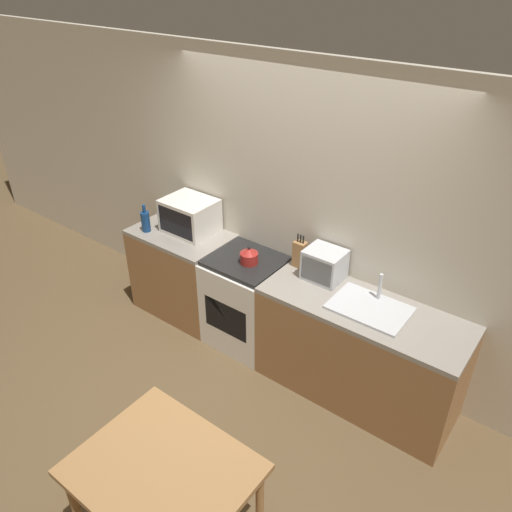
{
  "coord_description": "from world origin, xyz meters",
  "views": [
    {
      "loc": [
        1.99,
        -2.11,
        3.2
      ],
      "look_at": [
        -0.15,
        0.71,
        1.05
      ],
      "focal_mm": 35.0,
      "sensor_mm": 36.0,
      "label": 1
    }
  ],
  "objects_px": {
    "stove_range": "(247,301)",
    "toaster_oven": "(324,265)",
    "microwave": "(190,216)",
    "dining_table": "(164,478)",
    "kettle": "(249,256)",
    "bottle": "(146,221)"
  },
  "relations": [
    {
      "from": "stove_range",
      "to": "toaster_oven",
      "type": "xyz_separation_m",
      "value": [
        0.69,
        0.16,
        0.58
      ]
    },
    {
      "from": "microwave",
      "to": "dining_table",
      "type": "relative_size",
      "value": 0.49
    },
    {
      "from": "kettle",
      "to": "microwave",
      "type": "height_order",
      "value": "microwave"
    },
    {
      "from": "stove_range",
      "to": "kettle",
      "type": "height_order",
      "value": "kettle"
    },
    {
      "from": "toaster_oven",
      "to": "dining_table",
      "type": "relative_size",
      "value": 0.32
    },
    {
      "from": "stove_range",
      "to": "microwave",
      "type": "bearing_deg",
      "value": 173.05
    },
    {
      "from": "dining_table",
      "to": "toaster_oven",
      "type": "bearing_deg",
      "value": 94.47
    },
    {
      "from": "microwave",
      "to": "stove_range",
      "type": "bearing_deg",
      "value": -6.95
    },
    {
      "from": "kettle",
      "to": "microwave",
      "type": "bearing_deg",
      "value": 171.58
    },
    {
      "from": "microwave",
      "to": "toaster_oven",
      "type": "bearing_deg",
      "value": 2.53
    },
    {
      "from": "stove_range",
      "to": "dining_table",
      "type": "xyz_separation_m",
      "value": [
        0.85,
        -1.84,
        0.22
      ]
    },
    {
      "from": "dining_table",
      "to": "bottle",
      "type": "bearing_deg",
      "value": 139.32
    },
    {
      "from": "stove_range",
      "to": "kettle",
      "type": "bearing_deg",
      "value": -27.05
    },
    {
      "from": "kettle",
      "to": "microwave",
      "type": "xyz_separation_m",
      "value": [
        -0.81,
        0.12,
        0.09
      ]
    },
    {
      "from": "stove_range",
      "to": "microwave",
      "type": "relative_size",
      "value": 1.87
    },
    {
      "from": "dining_table",
      "to": "kettle",
      "type": "bearing_deg",
      "value": 113.63
    },
    {
      "from": "stove_range",
      "to": "toaster_oven",
      "type": "distance_m",
      "value": 0.92
    },
    {
      "from": "kettle",
      "to": "bottle",
      "type": "height_order",
      "value": "bottle"
    },
    {
      "from": "toaster_oven",
      "to": "microwave",
      "type": "bearing_deg",
      "value": -177.47
    },
    {
      "from": "stove_range",
      "to": "toaster_oven",
      "type": "height_order",
      "value": "toaster_oven"
    },
    {
      "from": "stove_range",
      "to": "dining_table",
      "type": "relative_size",
      "value": 0.92
    },
    {
      "from": "kettle",
      "to": "microwave",
      "type": "relative_size",
      "value": 0.35
    }
  ]
}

